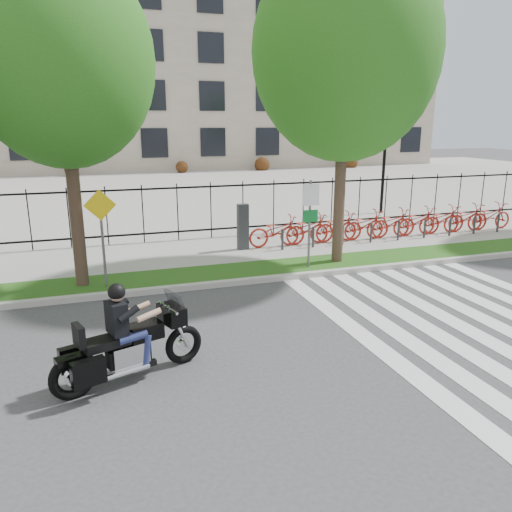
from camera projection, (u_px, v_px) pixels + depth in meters
name	position (u px, v px, depth m)	size (l,w,h in m)	color
ground	(263.00, 354.00, 9.38)	(120.00, 120.00, 0.00)	#39383B
curb	(212.00, 285.00, 13.12)	(60.00, 0.20, 0.15)	#AAA9A0
grass_verge	(205.00, 275.00, 13.90)	(60.00, 1.50, 0.15)	#205314
sidewalk	(188.00, 254.00, 16.19)	(60.00, 3.50, 0.15)	gray
plaza	(137.00, 188.00, 32.29)	(80.00, 34.00, 0.10)	gray
crosswalk_stripes	(472.00, 322.00, 10.84)	(5.70, 8.00, 0.01)	silver
iron_fence	(178.00, 212.00, 17.52)	(30.00, 0.06, 2.00)	black
office_building	(111.00, 60.00, 47.96)	(60.00, 21.90, 20.15)	#9F9380
lamp_post_right	(385.00, 145.00, 22.58)	(1.06, 0.70, 4.25)	black
street_tree_1	(62.00, 62.00, 11.49)	(4.30, 4.30, 7.90)	#3C2B20
street_tree_2	(346.00, 52.00, 13.58)	(5.16, 5.16, 8.88)	#3C2B20
bike_share_station	(389.00, 223.00, 18.03)	(11.16, 0.88, 1.50)	#2D2D33
sign_pole_regulatory	(310.00, 213.00, 14.03)	(0.50, 0.09, 2.50)	#59595B
sign_pole_warning	(102.00, 225.00, 12.33)	(0.78, 0.09, 2.49)	#59595B
motorcycle_rider	(129.00, 341.00, 8.28)	(2.61, 1.30, 2.09)	black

